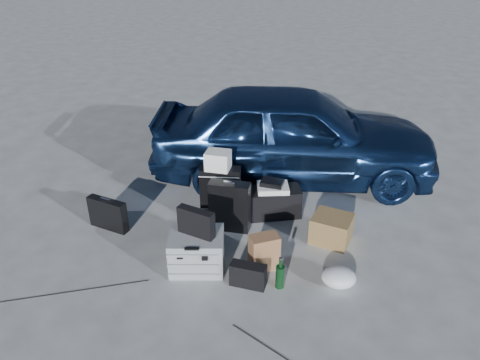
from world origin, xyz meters
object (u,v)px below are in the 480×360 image
at_px(pelican_case, 197,251).
at_px(briefcase, 108,214).
at_px(car, 294,134).
at_px(suitcase_left, 230,206).
at_px(duffel_bag, 271,203).
at_px(green_bottle, 280,273).
at_px(suitcase_right, 220,190).
at_px(cardboard_box, 331,229).

height_order(pelican_case, briefcase, pelican_case).
bearing_deg(pelican_case, car, 59.66).
relative_size(briefcase, suitcase_left, 0.81).
bearing_deg(pelican_case, duffel_bag, 50.25).
relative_size(car, green_bottle, 11.10).
bearing_deg(duffel_bag, suitcase_right, 161.64).
bearing_deg(car, suitcase_right, 136.74).
relative_size(car, duffel_bag, 5.35).
distance_m(car, duffel_bag, 1.17).
height_order(pelican_case, cardboard_box, pelican_case).
relative_size(pelican_case, duffel_bag, 0.77).
height_order(car, briefcase, car).
xyz_separation_m(pelican_case, briefcase, (-1.14, 0.60, -0.01)).
bearing_deg(green_bottle, suitcase_left, 121.86).
relative_size(suitcase_right, cardboard_box, 1.40).
xyz_separation_m(suitcase_left, duffel_bag, (0.46, 0.33, -0.12)).
xyz_separation_m(suitcase_left, cardboard_box, (1.16, -0.14, -0.15)).
relative_size(cardboard_box, green_bottle, 1.22).
height_order(suitcase_left, suitcase_right, suitcase_left).
relative_size(briefcase, green_bottle, 1.43).
bearing_deg(briefcase, suitcase_left, 25.55).
xyz_separation_m(suitcase_left, green_bottle, (0.60, -0.96, -0.13)).
bearing_deg(suitcase_right, green_bottle, -62.32).
xyz_separation_m(car, duffel_bag, (-0.26, -1.04, -0.47)).
relative_size(pelican_case, cardboard_box, 1.30).
bearing_deg(green_bottle, duffel_bag, 95.92).
relative_size(pelican_case, suitcase_left, 0.90).
bearing_deg(duffel_bag, green_bottle, -97.57).
bearing_deg(cardboard_box, briefcase, 179.66).
xyz_separation_m(duffel_bag, cardboard_box, (0.69, -0.46, -0.02)).
distance_m(briefcase, duffel_bag, 1.92).
bearing_deg(briefcase, duffel_bag, 34.11).
relative_size(briefcase, cardboard_box, 1.17).
bearing_deg(car, briefcase, 123.27).
bearing_deg(green_bottle, car, 86.86).
distance_m(pelican_case, duffel_bag, 1.27).
bearing_deg(pelican_case, suitcase_right, 79.36).
height_order(suitcase_left, green_bottle, suitcase_left).
height_order(duffel_bag, cardboard_box, duffel_bag).
bearing_deg(briefcase, car, 55.66).
distance_m(pelican_case, briefcase, 1.29).
xyz_separation_m(pelican_case, suitcase_left, (0.26, 0.72, 0.10)).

